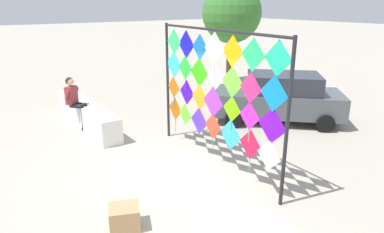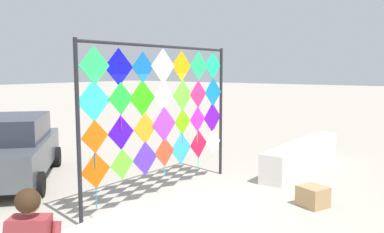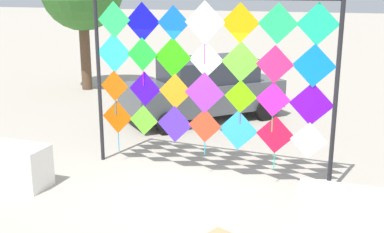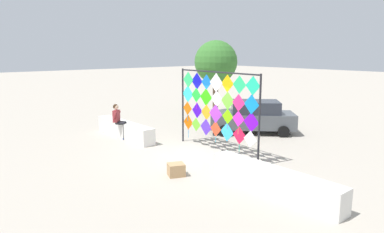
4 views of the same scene
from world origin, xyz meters
name	(u,v)px [view 3 (image 3 of 4)]	position (x,y,z in m)	size (l,w,h in m)	color
ground	(168,199)	(0.00, 0.00, 0.00)	(120.00, 120.00, 0.00)	#ADA393
kite_display_rack	(206,71)	(0.23, 1.15, 1.86)	(4.27, 0.19, 3.09)	#232328
parked_car	(204,89)	(-1.04, 4.73, 0.76)	(3.86, 3.97, 1.51)	#4C5156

